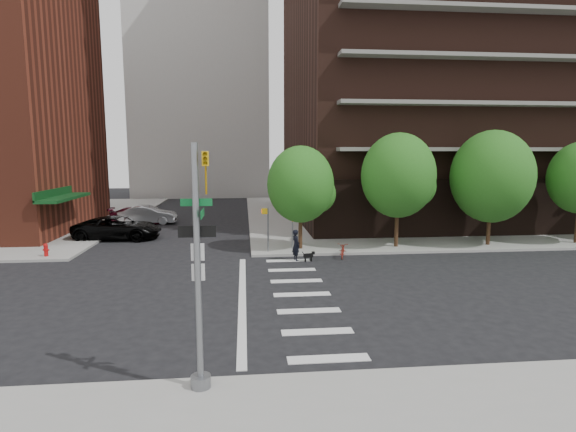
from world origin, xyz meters
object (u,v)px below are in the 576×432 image
object	(u,v)px
parked_car_maroon	(139,215)
dog_walker	(296,245)
traffic_signal	(199,288)
parked_car_silver	(148,215)
parked_car_black	(118,228)
scooter	(343,250)
fire_hydrant	(46,249)

from	to	relation	value
parked_car_maroon	dog_walker	size ratio (longest dim) A/B	2.78
dog_walker	traffic_signal	bearing A→B (deg)	147.12
traffic_signal	parked_car_silver	bearing A→B (deg)	104.10
parked_car_black	parked_car_maroon	bearing A→B (deg)	4.36
traffic_signal	scooter	bearing A→B (deg)	64.54
parked_car_maroon	parked_car_silver	world-z (taller)	parked_car_silver
traffic_signal	parked_car_silver	size ratio (longest dim) A/B	1.28
parked_car_maroon	dog_walker	world-z (taller)	dog_walker
parked_car_black	traffic_signal	bearing A→B (deg)	-156.82
parked_car_silver	traffic_signal	bearing A→B (deg)	-164.92
parked_car_silver	dog_walker	world-z (taller)	dog_walker
traffic_signal	fire_hydrant	xyz separation A→B (m)	(-10.03, 15.29, -2.15)
traffic_signal	dog_walker	size ratio (longest dim) A/B	3.46
dog_walker	scooter	bearing A→B (deg)	-96.41
fire_hydrant	scooter	world-z (taller)	same
parked_car_maroon	scooter	xyz separation A→B (m)	(14.39, -13.89, -0.26)
traffic_signal	parked_car_black	world-z (taller)	traffic_signal
fire_hydrant	parked_car_silver	world-z (taller)	parked_car_silver
scooter	dog_walker	world-z (taller)	dog_walker
fire_hydrant	scooter	xyz separation A→B (m)	(16.69, -1.30, -0.11)
parked_car_silver	parked_car_maroon	bearing A→B (deg)	68.83
parked_car_silver	parked_car_black	bearing A→B (deg)	175.39
fire_hydrant	parked_car_maroon	bearing A→B (deg)	79.65
parked_car_maroon	traffic_signal	bearing A→B (deg)	-168.69
fire_hydrant	parked_car_black	distance (m)	6.04
traffic_signal	parked_car_maroon	xyz separation A→B (m)	(-7.73, 27.89, -2.00)
traffic_signal	parked_car_maroon	world-z (taller)	traffic_signal
parked_car_silver	dog_walker	distance (m)	17.75
traffic_signal	parked_car_maroon	size ratio (longest dim) A/B	1.24
traffic_signal	parked_car_silver	world-z (taller)	traffic_signal
parked_car_maroon	parked_car_silver	bearing A→B (deg)	-116.33
fire_hydrant	parked_car_silver	distance (m)	12.65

